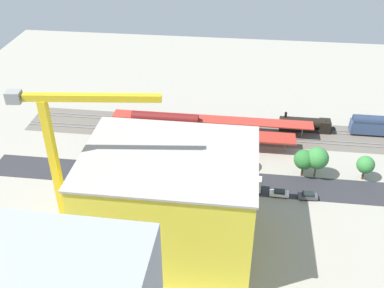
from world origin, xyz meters
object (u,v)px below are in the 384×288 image
at_px(box_truck_0, 182,184).
at_px(parked_car_4, 182,184).
at_px(street_tree_0, 366,165).
at_px(street_tree_1, 304,160).
at_px(parked_car_7, 93,180).
at_px(street_tree_3, 317,158).
at_px(construction_building, 171,202).
at_px(parked_car_5, 154,182).
at_px(locomotive, 307,125).
at_px(freight_coach_far, 165,122).
at_px(platform_canopy_near, 201,133).
at_px(parked_car_6, 123,183).
at_px(street_tree_4, 237,154).
at_px(parked_car_1, 279,193).
at_px(street_tree_2, 117,146).
at_px(parked_car_0, 308,196).
at_px(parked_car_3, 216,187).
at_px(traffic_light, 163,154).
at_px(platform_canopy_far, 211,120).
at_px(parked_car_2, 243,192).
at_px(tower_crane, 65,160).
at_px(box_truck_1, 242,184).

bearing_deg(box_truck_0, parked_car_4, -81.33).
distance_m(street_tree_0, street_tree_1, 14.47).
bearing_deg(parked_car_7, street_tree_3, -170.78).
height_order(construction_building, street_tree_3, construction_building).
distance_m(parked_car_5, construction_building, 21.50).
bearing_deg(locomotive, freight_coach_far, 8.25).
bearing_deg(parked_car_7, platform_canopy_near, -141.41).
distance_m(parked_car_6, construction_building, 23.94).
bearing_deg(street_tree_4, street_tree_1, 177.89).
height_order(parked_car_1, street_tree_1, street_tree_1).
xyz_separation_m(platform_canopy_near, parked_car_7, (23.87, 19.05, -3.10)).
height_order(street_tree_1, street_tree_2, street_tree_2).
distance_m(freight_coach_far, street_tree_0, 53.20).
height_order(parked_car_0, parked_car_6, parked_car_0).
distance_m(parked_car_3, parked_car_4, 8.17).
relative_size(locomotive, traffic_light, 2.60).
bearing_deg(platform_canopy_far, parked_car_2, 109.91).
bearing_deg(construction_building, platform_canopy_far, -95.40).
distance_m(locomotive, parked_car_2, 35.00).
bearing_deg(platform_canopy_far, tower_crane, 62.88).
xyz_separation_m(parked_car_1, tower_crane, (41.06, 18.90, 19.16)).
bearing_deg(parked_car_0, parked_car_1, -2.26).
relative_size(locomotive, parked_car_1, 3.50).
bearing_deg(parked_car_0, box_truck_0, 0.19).
height_order(box_truck_0, street_tree_4, street_tree_4).
relative_size(locomotive, street_tree_1, 2.17).
relative_size(platform_canopy_far, box_truck_0, 5.83).
distance_m(parked_car_3, traffic_light, 15.78).
relative_size(parked_car_4, box_truck_1, 0.46).
bearing_deg(street_tree_4, parked_car_4, 33.14).
relative_size(tower_crane, street_tree_1, 4.68).
bearing_deg(traffic_light, parked_car_7, 27.23).
relative_size(parked_car_7, tower_crane, 0.14).
height_order(parked_car_3, street_tree_4, street_tree_4).
xyz_separation_m(platform_canopy_far, parked_car_0, (-24.24, 26.68, -3.15)).
bearing_deg(platform_canopy_near, parked_car_6, 49.64).
relative_size(freight_coach_far, parked_car_5, 4.30).
height_order(parked_car_3, street_tree_3, street_tree_3).
bearing_deg(street_tree_2, box_truck_1, 167.89).
bearing_deg(parked_car_5, box_truck_1, -178.89).
height_order(parked_car_5, parked_car_7, parked_car_7).
bearing_deg(parked_car_4, platform_canopy_near, -98.20).
bearing_deg(parked_car_4, parked_car_3, 179.44).
distance_m(parked_car_4, box_truck_0, 1.62).
relative_size(platform_canopy_near, street_tree_3, 6.12).
bearing_deg(street_tree_2, tower_crane, 87.02).
height_order(parked_car_4, construction_building, construction_building).
bearing_deg(street_tree_3, parked_car_0, 74.27).
height_order(platform_canopy_far, tower_crane, tower_crane).
bearing_deg(box_truck_1, parked_car_3, 3.95).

